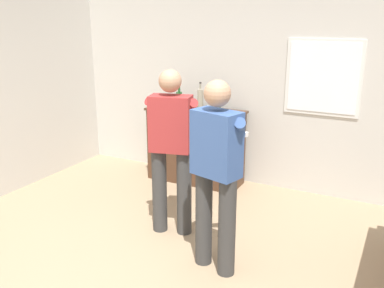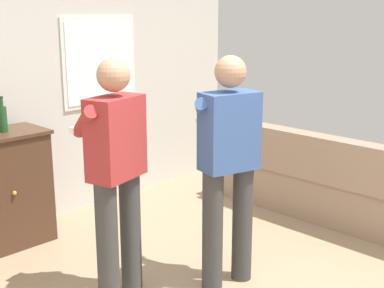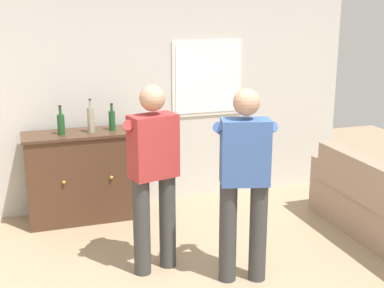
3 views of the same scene
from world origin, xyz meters
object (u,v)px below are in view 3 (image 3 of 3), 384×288
at_px(bottle_liquor_amber, 91,119).
at_px(bottle_spirits_clear, 112,120).
at_px(sideboard_cabinet, 85,176).
at_px(bottle_wine_green, 61,124).
at_px(person_standing_left, 153,170).
at_px(person_standing_right, 244,177).

xyz_separation_m(bottle_liquor_amber, bottle_spirits_clear, (0.23, 0.03, -0.03)).
xyz_separation_m(sideboard_cabinet, bottle_spirits_clear, (0.32, -0.00, 0.61)).
relative_size(sideboard_cabinet, bottle_spirits_clear, 4.32).
height_order(sideboard_cabinet, bottle_wine_green, bottle_wine_green).
relative_size(bottle_liquor_amber, bottle_spirits_clear, 1.22).
height_order(sideboard_cabinet, bottle_liquor_amber, bottle_liquor_amber).
bearing_deg(bottle_wine_green, person_standing_left, -63.94).
bearing_deg(sideboard_cabinet, bottle_spirits_clear, -0.71).
bearing_deg(bottle_liquor_amber, person_standing_right, -59.67).
bearing_deg(person_standing_right, person_standing_left, 148.71).
distance_m(bottle_liquor_amber, person_standing_right, 2.03).
xyz_separation_m(bottle_wine_green, bottle_spirits_clear, (0.54, 0.03, -0.00)).
relative_size(bottle_spirits_clear, person_standing_right, 0.18).
bearing_deg(sideboard_cabinet, bottle_wine_green, -172.19).
relative_size(bottle_liquor_amber, person_standing_left, 0.22).
bearing_deg(bottle_wine_green, bottle_liquor_amber, -1.11).
distance_m(bottle_spirits_clear, person_standing_left, 1.38).
bearing_deg(bottle_liquor_amber, bottle_wine_green, 178.89).
bearing_deg(bottle_liquor_amber, bottle_spirits_clear, 8.14).
bearing_deg(bottle_spirits_clear, sideboard_cabinet, 179.29).
bearing_deg(bottle_spirits_clear, person_standing_right, -66.07).
bearing_deg(person_standing_left, sideboard_cabinet, 107.37).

